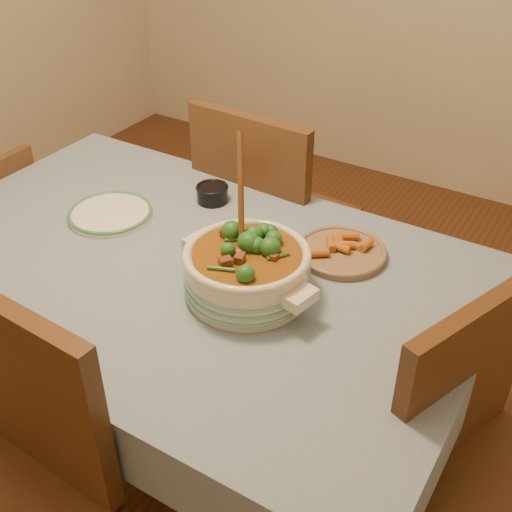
{
  "coord_description": "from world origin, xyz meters",
  "views": [
    {
      "loc": [
        0.96,
        -1.15,
        1.81
      ],
      "look_at": [
        0.25,
        0.0,
        0.87
      ],
      "focal_mm": 45.0,
      "sensor_mm": 36.0,
      "label": 1
    }
  ],
  "objects_px": {
    "condiment_bowl": "(212,193)",
    "chair_right": "(486,465)",
    "fried_plate": "(341,251)",
    "chair_far": "(268,216)",
    "white_plate": "(110,213)",
    "chair_near": "(5,482)",
    "stew_casserole": "(247,267)",
    "dining_table": "(182,289)"
  },
  "relations": [
    {
      "from": "condiment_bowl",
      "to": "chair_right",
      "type": "distance_m",
      "value": 1.14
    },
    {
      "from": "fried_plate",
      "to": "chair_far",
      "type": "relative_size",
      "value": 0.28
    },
    {
      "from": "condiment_bowl",
      "to": "chair_far",
      "type": "relative_size",
      "value": 0.11
    },
    {
      "from": "white_plate",
      "to": "chair_far",
      "type": "height_order",
      "value": "chair_far"
    },
    {
      "from": "fried_plate",
      "to": "chair_right",
      "type": "height_order",
      "value": "chair_right"
    },
    {
      "from": "chair_far",
      "to": "chair_near",
      "type": "bearing_deg",
      "value": 96.75
    },
    {
      "from": "white_plate",
      "to": "fried_plate",
      "type": "relative_size",
      "value": 1.14
    },
    {
      "from": "fried_plate",
      "to": "chair_near",
      "type": "bearing_deg",
      "value": -110.97
    },
    {
      "from": "stew_casserole",
      "to": "condiment_bowl",
      "type": "height_order",
      "value": "stew_casserole"
    },
    {
      "from": "stew_casserole",
      "to": "chair_right",
      "type": "xyz_separation_m",
      "value": [
        0.68,
        -0.03,
        -0.3
      ]
    },
    {
      "from": "chair_far",
      "to": "chair_near",
      "type": "distance_m",
      "value": 1.31
    },
    {
      "from": "fried_plate",
      "to": "chair_near",
      "type": "relative_size",
      "value": 0.29
    },
    {
      "from": "chair_far",
      "to": "chair_near",
      "type": "height_order",
      "value": "chair_far"
    },
    {
      "from": "condiment_bowl",
      "to": "chair_far",
      "type": "bearing_deg",
      "value": 80.8
    },
    {
      "from": "chair_near",
      "to": "stew_casserole",
      "type": "bearing_deg",
      "value": 73.98
    },
    {
      "from": "dining_table",
      "to": "fried_plate",
      "type": "distance_m",
      "value": 0.47
    },
    {
      "from": "white_plate",
      "to": "condiment_bowl",
      "type": "distance_m",
      "value": 0.33
    },
    {
      "from": "stew_casserole",
      "to": "fried_plate",
      "type": "bearing_deg",
      "value": 64.57
    },
    {
      "from": "condiment_bowl",
      "to": "dining_table",
      "type": "bearing_deg",
      "value": -69.93
    },
    {
      "from": "dining_table",
      "to": "chair_right",
      "type": "bearing_deg",
      "value": -2.71
    },
    {
      "from": "dining_table",
      "to": "chair_far",
      "type": "height_order",
      "value": "chair_far"
    },
    {
      "from": "dining_table",
      "to": "chair_near",
      "type": "bearing_deg",
      "value": -89.49
    },
    {
      "from": "white_plate",
      "to": "chair_near",
      "type": "bearing_deg",
      "value": -65.76
    },
    {
      "from": "chair_near",
      "to": "chair_right",
      "type": "relative_size",
      "value": 1.05
    },
    {
      "from": "stew_casserole",
      "to": "condiment_bowl",
      "type": "relative_size",
      "value": 3.84
    },
    {
      "from": "stew_casserole",
      "to": "white_plate",
      "type": "relative_size",
      "value": 1.31
    },
    {
      "from": "fried_plate",
      "to": "chair_far",
      "type": "xyz_separation_m",
      "value": [
        -0.45,
        0.35,
        -0.2
      ]
    },
    {
      "from": "white_plate",
      "to": "chair_right",
      "type": "xyz_separation_m",
      "value": [
        1.26,
        -0.13,
        -0.23
      ]
    },
    {
      "from": "stew_casserole",
      "to": "chair_right",
      "type": "distance_m",
      "value": 0.75
    },
    {
      "from": "stew_casserole",
      "to": "chair_right",
      "type": "height_order",
      "value": "stew_casserole"
    },
    {
      "from": "condiment_bowl",
      "to": "fried_plate",
      "type": "height_order",
      "value": "condiment_bowl"
    },
    {
      "from": "fried_plate",
      "to": "stew_casserole",
      "type": "bearing_deg",
      "value": -115.43
    },
    {
      "from": "dining_table",
      "to": "chair_right",
      "type": "distance_m",
      "value": 0.93
    },
    {
      "from": "chair_far",
      "to": "chair_right",
      "type": "height_order",
      "value": "chair_far"
    },
    {
      "from": "stew_casserole",
      "to": "white_plate",
      "type": "height_order",
      "value": "stew_casserole"
    },
    {
      "from": "dining_table",
      "to": "condiment_bowl",
      "type": "distance_m",
      "value": 0.38
    },
    {
      "from": "stew_casserole",
      "to": "white_plate",
      "type": "xyz_separation_m",
      "value": [
        -0.58,
        0.1,
        -0.07
      ]
    },
    {
      "from": "fried_plate",
      "to": "chair_right",
      "type": "distance_m",
      "value": 0.67
    },
    {
      "from": "condiment_bowl",
      "to": "chair_right",
      "type": "relative_size",
      "value": 0.12
    },
    {
      "from": "stew_casserole",
      "to": "chair_near",
      "type": "bearing_deg",
      "value": -108.95
    },
    {
      "from": "stew_casserole",
      "to": "white_plate",
      "type": "distance_m",
      "value": 0.59
    },
    {
      "from": "chair_near",
      "to": "chair_right",
      "type": "xyz_separation_m",
      "value": [
        0.91,
        0.64,
        -0.02
      ]
    }
  ]
}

